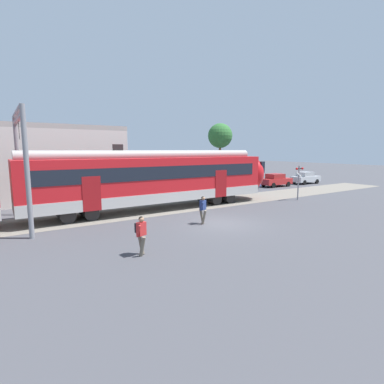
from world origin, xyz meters
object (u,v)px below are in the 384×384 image
pedestrian_navy (203,208)px  crossing_signal (299,177)px  pedestrian_red (141,232)px  parked_car_red (276,180)px  parked_car_silver (306,178)px  parked_car_blue (242,182)px

pedestrian_navy → crossing_signal: bearing=11.2°
crossing_signal → pedestrian_navy: bearing=-168.8°
pedestrian_red → crossing_signal: (17.09, 5.29, 1.02)m
parked_car_red → parked_car_silver: (5.59, -0.05, 0.00)m
parked_car_silver → crossing_signal: (-11.49, -7.61, 1.23)m
pedestrian_navy → parked_car_blue: size_ratio=0.41×
crossing_signal → pedestrian_red: bearing=-162.8°
parked_car_red → parked_car_silver: size_ratio=1.00×
pedestrian_red → parked_car_silver: pedestrian_red is taller
parked_car_red → crossing_signal: 9.75m
pedestrian_red → parked_car_blue: size_ratio=0.41×
parked_car_red → crossing_signal: bearing=-127.6°
parked_car_blue → parked_car_red: size_ratio=1.01×
pedestrian_navy → crossing_signal: size_ratio=0.56×
parked_car_red → pedestrian_navy: bearing=-150.6°
parked_car_silver → pedestrian_navy: bearing=-156.9°
pedestrian_navy → crossing_signal: 12.14m
parked_car_silver → parked_car_red: bearing=179.5°
parked_car_blue → parked_car_silver: (10.55, -0.47, 0.00)m
pedestrian_red → parked_car_red: size_ratio=0.41×
parked_car_red → crossing_signal: size_ratio=1.35×
pedestrian_red → parked_car_red: pedestrian_red is taller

